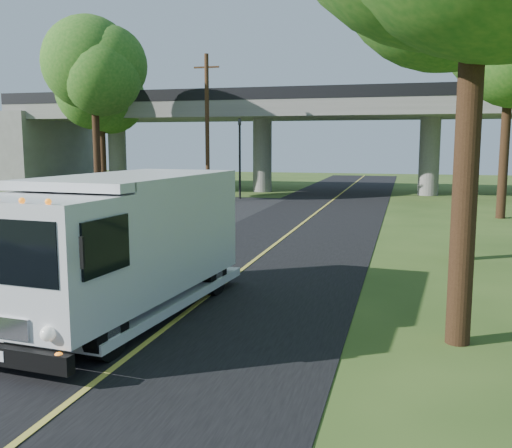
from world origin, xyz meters
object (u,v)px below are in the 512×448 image
(tree_left_lot, at_px, (95,71))
(pedestrian, at_px, (143,215))
(red_sedan, at_px, (84,207))
(step_van, at_px, (121,241))
(traffic_signal, at_px, (240,150))
(utility_pole, at_px, (207,127))
(tree_left_far, at_px, (102,89))

(tree_left_lot, relative_size, pedestrian, 6.85)
(red_sedan, bearing_deg, step_van, -123.69)
(traffic_signal, height_order, tree_left_lot, tree_left_lot)
(pedestrian, bearing_deg, tree_left_lot, -18.58)
(utility_pole, relative_size, tree_left_far, 0.91)
(traffic_signal, height_order, red_sedan, traffic_signal)
(tree_left_far, distance_m, pedestrian, 21.15)
(utility_pole, distance_m, pedestrian, 13.56)
(traffic_signal, height_order, tree_left_far, tree_left_far)
(step_van, bearing_deg, tree_left_far, 125.01)
(tree_left_lot, bearing_deg, pedestrian, -52.90)
(tree_left_far, distance_m, step_van, 31.67)
(step_van, relative_size, red_sedan, 1.44)
(red_sedan, height_order, pedestrian, pedestrian)
(pedestrian, bearing_deg, traffic_signal, -54.49)
(tree_left_lot, distance_m, pedestrian, 15.21)
(tree_left_lot, distance_m, red_sedan, 11.76)
(traffic_signal, height_order, pedestrian, traffic_signal)
(traffic_signal, relative_size, utility_pole, 0.58)
(tree_left_lot, relative_size, tree_left_far, 1.06)
(step_van, height_order, pedestrian, step_van)
(utility_pole, relative_size, pedestrian, 5.87)
(utility_pole, height_order, step_van, utility_pole)
(traffic_signal, xyz_separation_m, tree_left_lot, (-7.79, -4.16, 4.70))
(tree_left_lot, bearing_deg, tree_left_far, 116.57)
(pedestrian, bearing_deg, step_van, 148.00)
(step_van, bearing_deg, pedestrian, 118.63)
(step_van, bearing_deg, red_sedan, 129.22)
(red_sedan, bearing_deg, traffic_signal, 5.42)
(tree_left_lot, xyz_separation_m, tree_left_far, (-3.00, 6.00, -0.45))
(traffic_signal, relative_size, step_van, 0.72)
(step_van, distance_m, red_sedan, 15.20)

